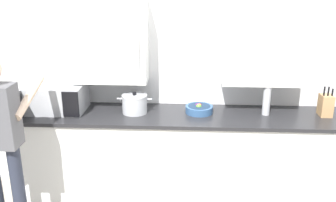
% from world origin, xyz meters
% --- Properties ---
extents(back_wall_tiled, '(4.29, 0.44, 2.56)m').
position_xyz_m(back_wall_tiled, '(0.00, 1.22, 1.38)').
color(back_wall_tiled, white).
rests_on(back_wall_tiled, ground_plane).
extents(counter_unit, '(3.36, 0.64, 0.95)m').
position_xyz_m(counter_unit, '(0.00, 0.91, 0.47)').
color(counter_unit, white).
rests_on(counter_unit, ground_plane).
extents(microwave_oven, '(0.57, 0.79, 0.27)m').
position_xyz_m(microwave_oven, '(-1.29, 0.94, 1.09)').
color(microwave_oven, '#B7BABF').
rests_on(microwave_oven, counter_unit).
extents(stock_pot, '(0.34, 0.25, 0.21)m').
position_xyz_m(stock_pot, '(-0.48, 0.93, 1.04)').
color(stock_pot, '#B7BABF').
rests_on(stock_pot, counter_unit).
extents(knife_block, '(0.11, 0.15, 0.30)m').
position_xyz_m(knife_block, '(1.37, 0.95, 1.06)').
color(knife_block, tan).
rests_on(knife_block, counter_unit).
extents(thermos_flask, '(0.08, 0.08, 0.32)m').
position_xyz_m(thermos_flask, '(0.80, 0.95, 1.11)').
color(thermos_flask, '#B7BABF').
rests_on(thermos_flask, counter_unit).
extents(fruit_bowl, '(0.27, 0.27, 0.10)m').
position_xyz_m(fruit_bowl, '(0.15, 0.96, 0.99)').
color(fruit_bowl, '#335684').
rests_on(fruit_bowl, counter_unit).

